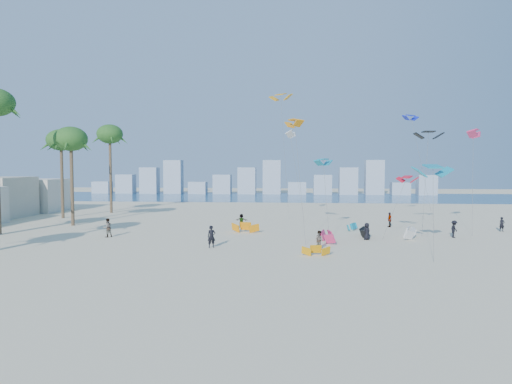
{
  "coord_description": "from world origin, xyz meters",
  "views": [
    {
      "loc": [
        6.59,
        -26.66,
        7.08
      ],
      "look_at": [
        3.0,
        16.0,
        4.5
      ],
      "focal_mm": 30.91,
      "sensor_mm": 36.0,
      "label": 1
    }
  ],
  "objects": [
    {
      "name": "kitesurfers_far",
      "position": [
        8.68,
        19.2,
        0.85
      ],
      "size": [
        41.53,
        10.77,
        1.86
      ],
      "color": "black",
      "rests_on": "ground"
    },
    {
      "name": "ground",
      "position": [
        0.0,
        0.0,
        0.0
      ],
      "size": [
        220.0,
        220.0,
        0.0
      ],
      "primitive_type": "plane",
      "color": "beige",
      "rests_on": "ground"
    },
    {
      "name": "kitesurfer_mid",
      "position": [
        8.82,
        10.55,
        0.8
      ],
      "size": [
        0.98,
        0.97,
        1.6
      ],
      "primitive_type": "imported",
      "rotation": [
        0.0,
        0.0,
        2.4
      ],
      "color": "gray",
      "rests_on": "ground"
    },
    {
      "name": "distant_skyline",
      "position": [
        -1.19,
        82.0,
        3.09
      ],
      "size": [
        85.0,
        3.0,
        8.4
      ],
      "color": "#9EADBF",
      "rests_on": "ground"
    },
    {
      "name": "grounded_kites",
      "position": [
        10.89,
        16.57,
        0.46
      ],
      "size": [
        18.87,
        15.4,
        1.0
      ],
      "color": "orange",
      "rests_on": "ground"
    },
    {
      "name": "flying_kites",
      "position": [
        13.86,
        22.75,
        11.05
      ],
      "size": [
        24.15,
        30.59,
        17.6
      ],
      "color": "#0E87A8",
      "rests_on": "ground"
    },
    {
      "name": "kitesurfer_near",
      "position": [
        -0.39,
        10.52,
        0.96
      ],
      "size": [
        0.81,
        0.67,
        1.91
      ],
      "primitive_type": "imported",
      "rotation": [
        0.0,
        0.0,
        0.35
      ],
      "color": "black",
      "rests_on": "ground"
    },
    {
      "name": "palm_row",
      "position": [
        -22.0,
        16.15,
        10.91
      ],
      "size": [
        9.56,
        44.8,
        14.91
      ],
      "color": "brown",
      "rests_on": "ground"
    },
    {
      "name": "ocean",
      "position": [
        0.0,
        72.0,
        0.01
      ],
      "size": [
        220.0,
        220.0,
        0.0
      ],
      "primitive_type": "plane",
      "color": "navy",
      "rests_on": "ground"
    }
  ]
}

